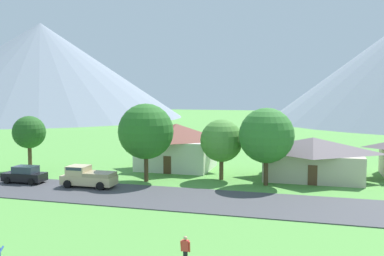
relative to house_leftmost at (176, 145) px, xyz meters
name	(u,v)px	position (x,y,z in m)	size (l,w,h in m)	color
road_strip	(192,199)	(5.80, -13.67, -2.75)	(160.00, 7.79, 0.08)	#424247
mountain_far_east_ridge	(41,70)	(-76.95, 83.76, 13.80)	(99.36, 99.36, 33.17)	gray
house_leftmost	(176,145)	(0.00, 0.00, 0.00)	(9.06, 7.32, 5.38)	silver
house_left_center	(313,157)	(15.64, -1.53, -0.53)	(10.63, 7.68, 4.37)	beige
tree_near_left	(29,132)	(-15.94, -5.96, 1.70)	(3.75, 3.75, 6.40)	brown
tree_left_of_center	(222,141)	(6.46, -4.80, 1.31)	(4.44, 4.44, 6.33)	brown
tree_center	(146,131)	(-0.76, -7.78, 2.36)	(5.65, 5.65, 7.99)	#4C3823
tree_right_of_center	(266,136)	(11.22, -6.30, 2.13)	(5.40, 5.40, 7.63)	#4C3823
parked_car_black_mid_west	(25,175)	(-12.16, -11.92, -1.92)	(4.27, 2.22, 1.68)	black
pickup_truck_sand_west_side	(88,177)	(-5.16, -11.87, -1.73)	(5.22, 2.36, 1.99)	#C6B284
watcher_person	(185,251)	(9.17, -27.15, -1.91)	(0.56, 0.24, 1.68)	black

